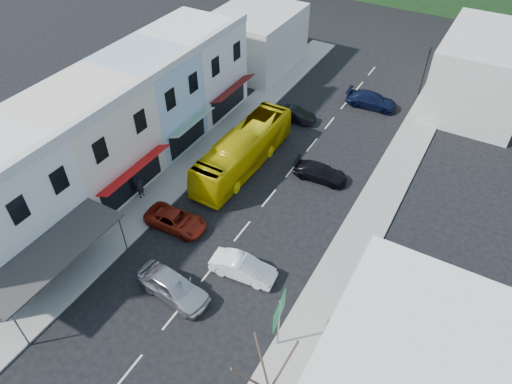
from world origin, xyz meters
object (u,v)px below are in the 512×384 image
Objects in this scene: pedestrian_left at (141,188)px; direction_sign at (278,324)px; car_silver at (173,288)px; traffic_signal at (425,71)px; car_red at (176,220)px; car_white at (243,268)px; bus at (243,151)px.

pedestrian_left is 15.92m from direction_sign.
traffic_signal is at bearing -5.54° from car_silver.
car_silver is 7.30m from direction_sign.
car_red is 4.32m from pedestrian_left.
direction_sign is at bearing -111.62° from pedestrian_left.
car_silver and car_red have the same top height.
car_white is 0.87× the size of traffic_signal.
traffic_signal reaches higher than bus.
car_red is (-0.63, -8.40, -0.85)m from bus.
car_silver is 0.96× the size of car_red.
pedestrian_left is (-4.15, 1.17, 0.30)m from car_red.
car_red is 0.91× the size of traffic_signal.
car_white and car_red have the same top height.
bus is 8.69m from pedestrian_left.
direction_sign is (7.17, 0.16, 1.40)m from car_silver.
direction_sign is (10.64, -4.64, 1.40)m from car_red.
pedestrian_left reaches higher than car_red.
car_white is (2.93, 3.46, 0.00)m from car_silver.
direction_sign is (10.01, -13.04, 0.55)m from bus.
car_silver is 1.00× the size of car_white.
car_silver is at bearing -128.23° from pedestrian_left.
traffic_signal is (-0.42, 32.17, 0.43)m from direction_sign.
bus is 11.36m from car_white.
car_silver is at bearing 88.05° from traffic_signal.
car_white is at bearing -34.07° from car_silver.
car_silver is 9.68m from pedestrian_left.
pedestrian_left is at bearing 58.18° from car_silver.
car_red is at bearing -105.89° from pedestrian_left.
car_silver is (2.84, -13.20, -0.85)m from bus.
direction_sign reaches higher than car_red.
car_silver is at bearing -77.02° from bus.
car_white is 6.55m from car_red.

